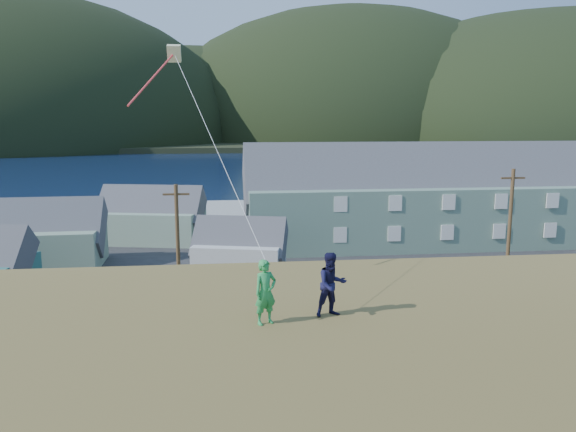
# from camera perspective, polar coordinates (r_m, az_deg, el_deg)

# --- Properties ---
(ground) EXTENTS (900.00, 900.00, 0.00)m
(ground) POSITION_cam_1_polar(r_m,az_deg,el_deg) (34.93, -3.16, -10.99)
(ground) COLOR #0A1638
(ground) RESTS_ON ground
(grass_strip) EXTENTS (110.00, 8.00, 0.10)m
(grass_strip) POSITION_cam_1_polar(r_m,az_deg,el_deg) (33.05, -2.97, -12.14)
(grass_strip) COLOR #4C3D19
(grass_strip) RESTS_ON ground
(waterfront_lot) EXTENTS (72.00, 36.00, 0.12)m
(waterfront_lot) POSITION_cam_1_polar(r_m,az_deg,el_deg) (51.14, -4.22, -4.14)
(waterfront_lot) COLOR #28282B
(waterfront_lot) RESTS_ON ground
(wharf) EXTENTS (26.00, 14.00, 0.90)m
(wharf) POSITION_cam_1_polar(r_m,az_deg,el_deg) (73.70, -9.56, 0.40)
(wharf) COLOR gray
(wharf) RESTS_ON ground
(far_shore) EXTENTS (900.00, 320.00, 2.00)m
(far_shore) POSITION_cam_1_polar(r_m,az_deg,el_deg) (362.78, -6.09, 8.05)
(far_shore) COLOR black
(far_shore) RESTS_ON ground
(far_hills) EXTENTS (760.00, 265.00, 143.00)m
(far_hills) POSITION_cam_1_polar(r_m,az_deg,el_deg) (314.36, 0.52, 8.01)
(far_hills) COLOR black
(far_hills) RESTS_ON ground
(lodge) EXTENTS (34.86, 10.11, 12.22)m
(lodge) POSITION_cam_1_polar(r_m,az_deg,el_deg) (57.22, 13.22, 1.86)
(lodge) COLOR slate
(lodge) RESTS_ON waterfront_lot
(shed_palegreen_near) EXTENTS (9.95, 6.46, 7.10)m
(shed_palegreen_near) POSITION_cam_1_polar(r_m,az_deg,el_deg) (51.07, -23.58, -1.97)
(shed_palegreen_near) COLOR gray
(shed_palegreen_near) RESTS_ON waterfront_lot
(shed_white) EXTENTS (8.14, 6.33, 5.74)m
(shed_white) POSITION_cam_1_polar(r_m,az_deg,el_deg) (44.50, -4.90, -3.41)
(shed_white) COLOR beige
(shed_white) RESTS_ON waterfront_lot
(shed_palegreen_far) EXTENTS (11.39, 7.92, 6.99)m
(shed_palegreen_far) POSITION_cam_1_polar(r_m,az_deg,el_deg) (58.34, -13.72, -0.02)
(shed_palegreen_far) COLOR gray
(shed_palegreen_far) RESTS_ON waterfront_lot
(utility_poles) EXTENTS (33.08, 0.24, 9.14)m
(utility_poles) POSITION_cam_1_polar(r_m,az_deg,el_deg) (35.02, -4.95, -3.32)
(utility_poles) COLOR #47331E
(utility_poles) RESTS_ON waterfront_lot
(parked_cars) EXTENTS (23.43, 11.76, 1.53)m
(parked_cars) POSITION_cam_1_polar(r_m,az_deg,el_deg) (55.66, -13.01, -2.38)
(parked_cars) COLOR #395E8E
(parked_cars) RESTS_ON waterfront_lot
(kite_flyer_green) EXTENTS (0.74, 0.64, 1.70)m
(kite_flyer_green) POSITION_cam_1_polar(r_m,az_deg,el_deg) (14.53, -2.30, -7.73)
(kite_flyer_green) COLOR green
(kite_flyer_green) RESTS_ON hillside
(kite_flyer_navy) EXTENTS (0.98, 0.84, 1.74)m
(kite_flyer_navy) POSITION_cam_1_polar(r_m,az_deg,el_deg) (15.13, 4.45, -6.95)
(kite_flyer_navy) COLOR #141437
(kite_flyer_navy) RESTS_ON hillside
(kite_rig) EXTENTS (1.95, 3.26, 8.75)m
(kite_rig) POSITION_cam_1_polar(r_m,az_deg,el_deg) (19.79, -11.72, 15.31)
(kite_rig) COLOR beige
(kite_rig) RESTS_ON ground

